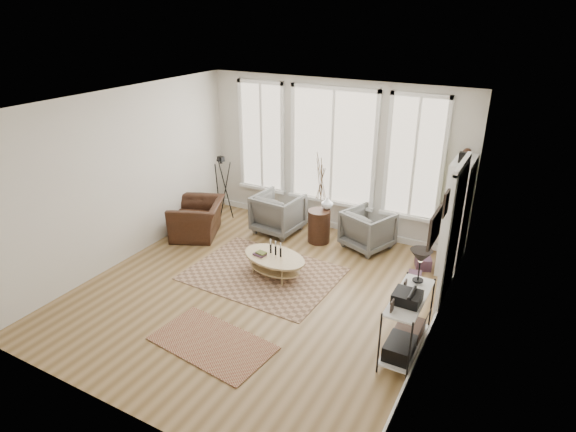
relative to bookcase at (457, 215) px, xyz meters
The scene contains 17 objects.
room 3.30m from the bookcase, 137.70° to the right, with size 5.50×5.54×2.90m.
bay_window 2.57m from the bookcase, 168.63° to the left, with size 4.14×0.12×2.24m.
door 1.10m from the bookcase, 82.91° to the right, with size 0.09×1.06×2.22m.
bookcase is the anchor object (origin of this frame).
low_shelf 2.56m from the bookcase, 91.28° to the right, with size 0.38×1.08×1.30m.
wall_art 2.66m from the bookcase, 86.75° to the right, with size 0.04×0.88×0.44m.
rug_main 3.30m from the bookcase, 146.99° to the right, with size 2.37×1.78×0.01m, color brown.
rug_runner 4.36m from the bookcase, 122.86° to the right, with size 1.60×0.89×0.01m, color maroon.
coffee_table 3.06m from the bookcase, 146.20° to the right, with size 1.24×0.91×0.52m.
armchair_left 3.30m from the bookcase, behind, with size 0.83×0.85×0.78m, color #62625D.
armchair_right 1.60m from the bookcase, behind, with size 0.77×0.79×0.72m, color #62625D.
side_table 2.37m from the bookcase, behind, with size 0.42×0.42×1.75m.
vase 2.29m from the bookcase, behind, with size 0.22×0.22×0.23m, color silver.
accent_chair 4.69m from the bookcase, 167.23° to the right, with size 0.91×1.04×0.68m, color #331C12.
tripod_camera 4.57m from the bookcase, behind, with size 0.47×0.47×1.33m.
book_stack_near 0.97m from the bookcase, 147.97° to the right, with size 0.24×0.31×0.20m, color maroon.
book_stack_far 1.24m from the bookcase, 115.93° to the right, with size 0.21×0.26×0.17m, color maroon.
Camera 1 is at (3.44, -5.37, 4.07)m, focal length 30.00 mm.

